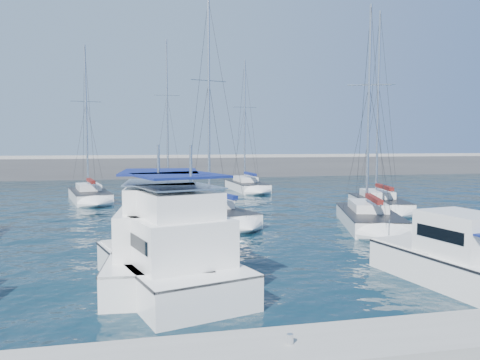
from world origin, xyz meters
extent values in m
plane|color=black|center=(0.00, 0.00, 0.00)|extent=(220.00, 220.00, 0.00)
cube|color=#424244|center=(0.00, 52.00, 1.00)|extent=(160.00, 6.00, 4.00)
cube|color=gray|center=(0.00, 52.00, 3.20)|extent=(160.00, 1.20, 0.50)
cube|color=gray|center=(0.00, -11.00, 0.30)|extent=(40.00, 2.20, 0.60)
cylinder|color=silver|center=(0.00, -11.00, 0.72)|extent=(0.16, 0.16, 0.25)
cube|color=white|center=(-2.54, -1.67, 0.40)|extent=(4.46, 10.00, 1.60)
cube|color=#262628|center=(-2.54, -1.67, 1.15)|extent=(4.53, 10.00, 0.08)
cube|color=white|center=(-2.63, -2.86, 2.00)|extent=(3.50, 4.75, 1.60)
cube|color=black|center=(-2.63, -2.86, 2.08)|extent=(3.49, 3.85, 0.45)
cube|color=white|center=(-2.64, -3.06, 3.25)|extent=(2.76, 3.35, 0.90)
cube|color=navy|center=(-2.64, -3.06, 4.25)|extent=(3.11, 3.82, 0.08)
cube|color=white|center=(-2.41, -4.11, 0.40)|extent=(5.59, 8.29, 1.60)
cube|color=#262628|center=(-2.41, -4.11, 1.15)|extent=(5.66, 8.31, 0.08)
cube|color=white|center=(-2.15, -4.99, 2.00)|extent=(3.92, 4.24, 1.60)
cube|color=black|center=(-2.15, -4.99, 2.08)|extent=(3.78, 3.58, 0.45)
cube|color=white|center=(-2.09, -5.19, 3.25)|extent=(3.03, 3.05, 0.90)
cube|color=navy|center=(-2.09, -5.19, 4.25)|extent=(3.43, 3.48, 0.08)
cube|color=silver|center=(8.08, -5.60, 0.40)|extent=(3.43, 6.30, 1.60)
cube|color=#262628|center=(8.08, -5.60, 1.15)|extent=(3.48, 6.31, 0.08)
cube|color=silver|center=(8.20, -6.32, 2.00)|extent=(2.54, 3.08, 1.60)
cube|color=black|center=(8.20, -6.32, 2.08)|extent=(2.49, 2.54, 0.45)
cube|color=white|center=(1.54, 9.81, 0.30)|extent=(5.02, 8.41, 1.30)
cube|color=#262628|center=(1.54, 9.81, 0.93)|extent=(5.08, 8.43, 0.06)
cube|color=white|center=(1.40, 10.28, 1.25)|extent=(2.79, 3.85, 0.55)
cylinder|color=silver|center=(1.32, 10.57, 8.22)|extent=(0.18, 0.18, 13.54)
cylinder|color=silver|center=(1.88, 8.67, 1.80)|extent=(1.24, 3.83, 0.12)
cube|color=navy|center=(1.91, 8.57, 1.95)|extent=(1.34, 3.51, 0.28)
cube|color=silver|center=(10.98, 6.00, 0.30)|extent=(5.44, 9.00, 1.30)
cube|color=#262628|center=(10.98, 6.00, 0.93)|extent=(5.50, 9.02, 0.06)
cube|color=silver|center=(11.14, 6.51, 1.25)|extent=(3.01, 4.13, 0.55)
cylinder|color=silver|center=(11.23, 6.81, 7.81)|extent=(0.18, 0.18, 12.72)
cylinder|color=silver|center=(10.61, 4.79, 1.80)|extent=(1.35, 4.08, 0.12)
cube|color=#531310|center=(10.58, 4.69, 1.95)|extent=(1.45, 3.74, 0.28)
cube|color=silver|center=(15.29, 12.57, 0.30)|extent=(4.59, 8.38, 1.30)
cube|color=#262628|center=(15.29, 12.57, 0.93)|extent=(4.65, 8.39, 0.06)
cube|color=silver|center=(15.39, 13.05, 1.25)|extent=(2.63, 3.80, 0.55)
cylinder|color=silver|center=(15.45, 13.34, 8.60)|extent=(0.18, 0.18, 14.30)
cylinder|color=silver|center=(15.04, 11.40, 1.80)|extent=(0.95, 3.90, 0.12)
cube|color=#531310|center=(15.02, 11.31, 1.95)|extent=(1.09, 3.56, 0.28)
cube|color=white|center=(-7.90, 23.62, 0.30)|extent=(4.74, 8.99, 1.30)
cube|color=#262628|center=(-7.90, 23.62, 0.93)|extent=(4.79, 9.01, 0.06)
cube|color=white|center=(-8.01, 24.14, 1.25)|extent=(2.70, 4.07, 0.55)
cylinder|color=silver|center=(-8.08, 24.45, 7.89)|extent=(0.18, 0.18, 12.87)
cylinder|color=silver|center=(-7.63, 22.36, 1.80)|extent=(1.02, 4.21, 0.12)
cube|color=#531310|center=(-7.61, 22.27, 1.95)|extent=(1.15, 3.84, 0.28)
cube|color=silver|center=(-0.22, 30.91, 0.30)|extent=(3.36, 8.00, 1.30)
cube|color=#262628|center=(-0.22, 30.91, 0.93)|extent=(3.42, 8.00, 0.06)
cube|color=silver|center=(-0.20, 31.41, 1.25)|extent=(2.13, 3.52, 0.55)
cylinder|color=silver|center=(-0.19, 31.70, 9.09)|extent=(0.18, 0.18, 15.28)
cylinder|color=silver|center=(-0.26, 29.73, 1.80)|extent=(0.25, 3.95, 0.12)
cube|color=#531310|center=(-0.26, 29.63, 1.95)|extent=(0.47, 3.56, 0.28)
cube|color=white|center=(8.46, 29.77, 0.30)|extent=(3.39, 8.79, 1.30)
cube|color=#262628|center=(8.46, 29.77, 0.93)|extent=(3.45, 8.79, 0.06)
cube|color=white|center=(8.44, 30.31, 1.25)|extent=(2.12, 3.87, 0.55)
cylinder|color=silver|center=(8.42, 30.64, 8.05)|extent=(0.18, 0.18, 13.20)
cylinder|color=silver|center=(8.52, 28.47, 1.80)|extent=(0.32, 4.33, 0.12)
cube|color=navy|center=(8.53, 28.37, 1.95)|extent=(0.53, 3.91, 0.28)
camera|label=1|loc=(-3.46, -21.25, 5.38)|focal=35.00mm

